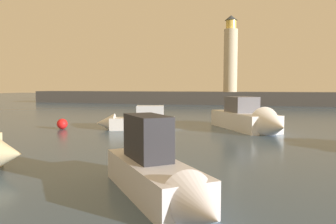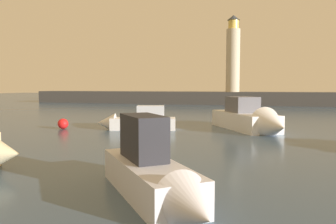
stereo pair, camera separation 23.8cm
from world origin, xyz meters
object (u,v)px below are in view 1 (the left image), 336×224
mooring_buoy (62,124)px  motorboat_5 (252,120)px  lighthouse (231,56)px  motorboat_2 (135,121)px  motorboat_4 (161,175)px

mooring_buoy → motorboat_5: bearing=11.1°
lighthouse → mooring_buoy: 39.06m
motorboat_2 → mooring_buoy: bearing=-167.6°
motorboat_2 → mooring_buoy: (-5.42, -1.19, -0.22)m
motorboat_2 → mooring_buoy: size_ratio=7.64×
motorboat_5 → mooring_buoy: size_ratio=10.56×
lighthouse → mooring_buoy: (-9.67, -36.95, -8.16)m
motorboat_2 → lighthouse: bearing=83.2°
lighthouse → motorboat_2: (-4.25, -35.77, -7.94)m
motorboat_4 → mooring_buoy: (-11.64, 12.96, -0.34)m
motorboat_4 → mooring_buoy: size_ratio=7.05×
motorboat_4 → mooring_buoy: motorboat_4 is taller
lighthouse → motorboat_5: lighthouse is taller
motorboat_5 → mooring_buoy: motorboat_5 is taller
motorboat_4 → motorboat_5: (2.29, 15.68, 0.07)m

